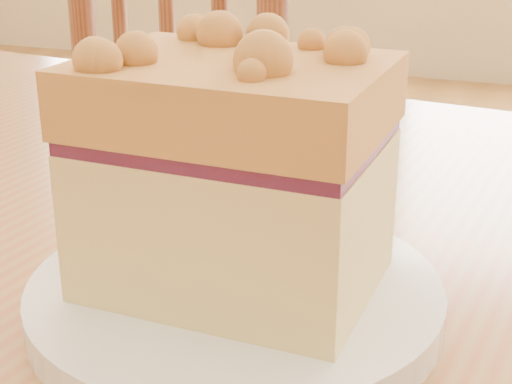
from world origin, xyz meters
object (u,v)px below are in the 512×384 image
(cafe_chair_main, at_px, (246,229))
(cake_slice, at_px, (232,168))
(plate, at_px, (235,297))
(cafe_table_main, at_px, (140,369))

(cafe_chair_main, relative_size, cake_slice, 6.09)
(cafe_chair_main, bearing_deg, plate, 130.72)
(cafe_table_main, bearing_deg, cake_slice, -30.26)
(cafe_table_main, xyz_separation_m, cake_slice, (0.10, -0.07, 0.18))
(cafe_table_main, distance_m, plate, 0.17)
(cafe_table_main, xyz_separation_m, plate, (0.10, -0.07, 0.11))
(cafe_table_main, height_order, plate, plate)
(cafe_table_main, relative_size, plate, 5.95)
(cafe_chair_main, bearing_deg, cafe_table_main, 124.65)
(cafe_chair_main, distance_m, cake_slice, 0.82)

